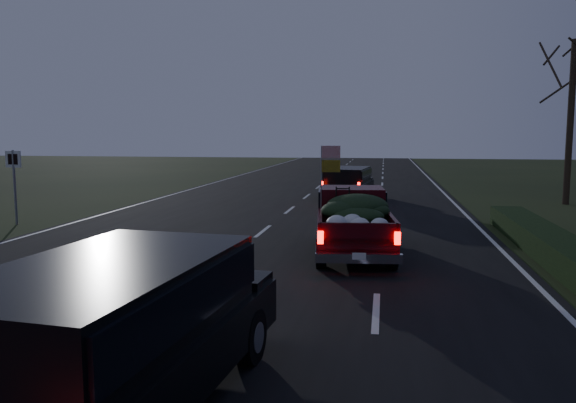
% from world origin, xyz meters
% --- Properties ---
extents(ground, '(120.00, 120.00, 0.00)m').
position_xyz_m(ground, '(0.00, 0.00, 0.00)').
color(ground, black).
rests_on(ground, ground).
extents(road_asphalt, '(14.00, 120.00, 0.02)m').
position_xyz_m(road_asphalt, '(0.00, 0.00, 0.01)').
color(road_asphalt, black).
rests_on(road_asphalt, ground).
extents(hedge_row, '(1.00, 10.00, 0.60)m').
position_xyz_m(hedge_row, '(7.80, 3.00, 0.30)').
color(hedge_row, black).
rests_on(hedge_row, ground).
extents(route_sign, '(0.55, 0.08, 2.50)m').
position_xyz_m(route_sign, '(-8.50, 5.00, 1.66)').
color(route_sign, gray).
rests_on(route_sign, ground).
extents(bare_tree_far, '(3.60, 3.60, 7.00)m').
position_xyz_m(bare_tree_far, '(11.50, 14.00, 5.23)').
color(bare_tree_far, black).
rests_on(bare_tree_far, ground).
extents(pickup_truck, '(2.27, 4.83, 2.45)m').
position_xyz_m(pickup_truck, '(2.93, 2.28, 0.92)').
color(pickup_truck, '#3C080F').
rests_on(pickup_truck, ground).
extents(lead_suv, '(2.23, 4.41, 1.22)m').
position_xyz_m(lead_suv, '(2.08, 13.99, 0.92)').
color(lead_suv, black).
rests_on(lead_suv, ground).
extents(rear_suv, '(2.48, 5.06, 1.41)m').
position_xyz_m(rear_suv, '(0.92, -6.57, 1.06)').
color(rear_suv, black).
rests_on(rear_suv, ground).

